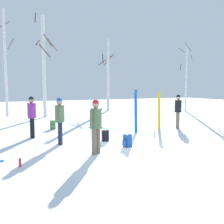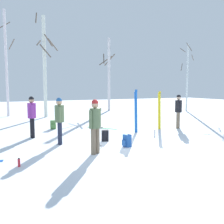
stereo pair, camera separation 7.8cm
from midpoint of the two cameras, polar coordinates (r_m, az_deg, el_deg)
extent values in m
plane|color=white|center=(8.73, 3.34, -7.97)|extent=(60.00, 60.00, 0.00)
cylinder|color=#72604C|center=(7.58, -4.12, -6.94)|extent=(0.16, 0.16, 0.82)
cylinder|color=#72604C|center=(7.71, -3.24, -6.71)|extent=(0.16, 0.16, 0.82)
cylinder|color=#566B47|center=(7.52, -3.71, -1.46)|extent=(0.34, 0.34, 0.62)
sphere|color=tan|center=(7.48, -3.74, 1.73)|extent=(0.22, 0.22, 0.22)
sphere|color=#B22626|center=(7.48, -3.74, 2.19)|extent=(0.21, 0.21, 0.21)
cylinder|color=#566B47|center=(7.37, -4.78, -1.78)|extent=(0.10, 0.10, 0.56)
cylinder|color=#566B47|center=(7.68, -2.69, -1.45)|extent=(0.10, 0.10, 0.56)
cylinder|color=#1E2338|center=(9.02, -11.94, -4.98)|extent=(0.16, 0.16, 0.82)
cylinder|color=#1E2338|center=(9.20, -11.97, -4.77)|extent=(0.16, 0.16, 0.82)
cylinder|color=#566B47|center=(9.00, -12.05, -0.37)|extent=(0.34, 0.34, 0.62)
sphere|color=tan|center=(8.97, -12.11, 2.30)|extent=(0.22, 0.22, 0.22)
sphere|color=#265999|center=(8.96, -12.12, 2.69)|extent=(0.21, 0.21, 0.21)
cylinder|color=#566B47|center=(8.80, -12.02, -0.64)|extent=(0.10, 0.10, 0.56)
cylinder|color=#566B47|center=(9.21, -12.08, -0.35)|extent=(0.10, 0.10, 0.56)
cylinder|color=black|center=(10.64, -18.14, -3.50)|extent=(0.16, 0.16, 0.82)
cylinder|color=black|center=(10.46, -18.01, -3.65)|extent=(0.16, 0.16, 0.82)
cylinder|color=purple|center=(10.46, -18.20, 0.32)|extent=(0.34, 0.34, 0.62)
sphere|color=tan|center=(10.43, -18.28, 2.62)|extent=(0.22, 0.22, 0.22)
sphere|color=black|center=(10.42, -18.29, 2.95)|extent=(0.21, 0.21, 0.21)
cylinder|color=purple|center=(10.67, -18.35, 0.31)|extent=(0.10, 0.10, 0.56)
cylinder|color=purple|center=(10.25, -18.04, 0.11)|extent=(0.10, 0.10, 0.56)
cylinder|color=#72604C|center=(12.70, 15.43, -1.93)|extent=(0.16, 0.16, 0.82)
cylinder|color=#72604C|center=(12.88, 15.53, -1.82)|extent=(0.16, 0.16, 0.82)
cylinder|color=black|center=(12.72, 15.57, 1.34)|extent=(0.34, 0.34, 0.62)
sphere|color=beige|center=(12.69, 15.62, 3.23)|extent=(0.22, 0.22, 0.22)
sphere|color=black|center=(12.69, 15.63, 3.50)|extent=(0.21, 0.21, 0.21)
cylinder|color=black|center=(12.51, 15.45, 1.18)|extent=(0.10, 0.10, 0.56)
cylinder|color=black|center=(12.93, 15.68, 1.32)|extent=(0.10, 0.10, 0.56)
cube|color=yellow|center=(12.18, 11.14, 0.16)|extent=(0.08, 0.09, 1.80)
cube|color=yellow|center=(12.12, 11.23, 4.58)|extent=(0.05, 0.05, 0.10)
cube|color=yellow|center=(12.16, 11.42, 0.15)|extent=(0.08, 0.09, 1.80)
cube|color=yellow|center=(12.11, 11.51, 4.57)|extent=(0.05, 0.05, 0.10)
cube|color=blue|center=(11.13, 5.70, -0.05)|extent=(0.11, 0.05, 1.89)
cube|color=blue|center=(11.07, 5.76, 5.03)|extent=(0.06, 0.03, 0.10)
cube|color=blue|center=(11.14, 6.00, -0.04)|extent=(0.11, 0.05, 1.89)
cube|color=blue|center=(11.08, 6.06, 5.03)|extent=(0.06, 0.03, 0.10)
cube|color=green|center=(12.42, -2.09, -3.76)|extent=(1.15, 1.31, 0.02)
cube|color=#333338|center=(12.44, -2.30, -3.64)|extent=(0.13, 0.13, 0.03)
cube|color=green|center=(12.34, -2.30, -3.83)|extent=(1.15, 1.31, 0.02)
cube|color=#333338|center=(12.35, -2.51, -3.71)|extent=(0.13, 0.13, 0.03)
cylinder|color=#B2B2BC|center=(8.51, -2.78, -3.94)|extent=(0.02, 0.10, 1.28)
cylinder|color=black|center=(8.42, -2.80, 0.69)|extent=(0.04, 0.04, 0.10)
cylinder|color=black|center=(8.62, -2.76, -7.67)|extent=(0.07, 0.07, 0.01)
cylinder|color=#B2B2BC|center=(8.36, -2.36, -4.12)|extent=(0.02, 0.10, 1.28)
cylinder|color=black|center=(8.27, -2.39, 0.59)|extent=(0.04, 0.04, 0.10)
cylinder|color=black|center=(8.47, -2.35, -7.91)|extent=(0.07, 0.07, 0.01)
cube|color=#1E4C99|center=(8.57, 3.83, -6.73)|extent=(0.25, 0.29, 0.44)
cube|color=#1E4C99|center=(8.50, 3.14, -7.28)|extent=(0.10, 0.20, 0.20)
cube|color=black|center=(8.69, 4.12, -6.55)|extent=(0.03, 0.04, 0.37)
cube|color=black|center=(8.59, 4.73, -6.71)|extent=(0.03, 0.04, 0.37)
cube|color=black|center=(9.42, -1.40, -5.57)|extent=(0.31, 0.27, 0.44)
cube|color=black|center=(9.56, -1.46, -5.80)|extent=(0.20, 0.12, 0.20)
cube|color=black|center=(9.32, -0.90, -5.70)|extent=(0.04, 0.03, 0.37)
cube|color=black|center=(9.30, -1.78, -5.71)|extent=(0.04, 0.03, 0.37)
cube|color=#4C7F3F|center=(12.44, -13.53, -2.92)|extent=(0.31, 0.27, 0.44)
cube|color=#4C7F3F|center=(12.32, -13.58, -3.32)|extent=(0.20, 0.11, 0.20)
cube|color=black|center=(12.56, -13.81, -2.85)|extent=(0.04, 0.03, 0.37)
cube|color=black|center=(12.55, -13.16, -2.84)|extent=(0.04, 0.03, 0.37)
cylinder|color=silver|center=(10.62, 10.25, -4.91)|extent=(0.07, 0.07, 0.24)
cylinder|color=black|center=(10.60, 10.26, -4.21)|extent=(0.04, 0.04, 0.02)
cylinder|color=red|center=(6.93, -20.77, -11.15)|extent=(0.07, 0.07, 0.21)
cylinder|color=black|center=(6.90, -20.81, -10.22)|extent=(0.04, 0.04, 0.02)
cylinder|color=silver|center=(18.95, -23.56, 10.41)|extent=(0.18, 0.18, 7.49)
cylinder|color=brown|center=(19.30, -22.49, 14.54)|extent=(0.40, 0.88, 0.65)
cylinder|color=brown|center=(19.80, -24.09, 18.09)|extent=(0.92, 0.17, 0.66)
cylinder|color=silver|center=(17.53, -15.48, 10.15)|extent=(0.24, 0.24, 6.91)
cylinder|color=brown|center=(18.10, -17.32, 20.45)|extent=(0.28, 0.96, 0.92)
cylinder|color=brown|center=(17.29, -15.29, 13.73)|extent=(0.79, 0.14, 0.86)
cylinder|color=brown|center=(17.84, -16.78, 15.34)|extent=(0.42, 0.72, 0.48)
cylinder|color=brown|center=(17.41, -13.59, 15.11)|extent=(0.88, 1.15, 0.61)
cylinder|color=brown|center=(17.51, -14.61, 16.02)|extent=(0.68, 0.62, 0.70)
cylinder|color=silver|center=(21.66, -0.61, 8.78)|extent=(0.24, 0.24, 6.36)
cylinder|color=brown|center=(21.76, -1.84, 12.49)|extent=(0.43, 0.94, 0.98)
cylinder|color=brown|center=(22.23, -0.45, 12.20)|extent=(0.88, 0.59, 1.07)
cylinder|color=brown|center=(22.33, -1.39, 12.03)|extent=(1.32, 0.18, 0.92)
cylinder|color=silver|center=(22.15, 17.43, 7.68)|extent=(0.15, 0.15, 5.77)
cylinder|color=brown|center=(22.20, 18.58, 12.06)|extent=(0.68, 0.52, 0.41)
cylinder|color=brown|center=(22.13, 16.44, 13.82)|extent=(0.30, 1.00, 0.51)
cylinder|color=brown|center=(22.24, 16.21, 10.16)|extent=(0.76, 0.76, 0.72)
cylinder|color=brown|center=(22.17, 17.85, 14.41)|extent=(0.51, 0.25, 0.72)
camera|label=1|loc=(0.04, -89.79, 0.02)|focal=38.77mm
camera|label=2|loc=(0.04, 90.21, -0.02)|focal=38.77mm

